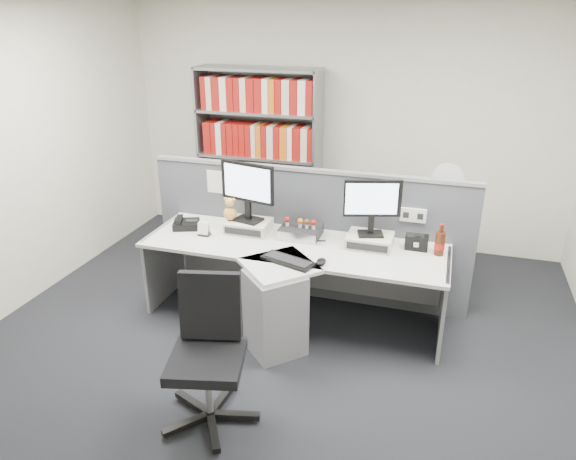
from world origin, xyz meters
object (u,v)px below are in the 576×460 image
(keyboard, at_px, (288,261))
(cola_bottle, at_px, (440,243))
(monitor_left, at_px, (247,187))
(filing_cabinet, at_px, (439,246))
(desk, at_px, (286,283))
(monitor_right, at_px, (372,203))
(mouse, at_px, (321,262))
(desktop_pc, at_px, (301,231))
(desk_calendar, at_px, (204,230))
(desk_fan, at_px, (447,183))
(desk_phone, at_px, (186,224))
(office_chair, at_px, (208,348))
(speaker, at_px, (417,242))
(shelving_unit, at_px, (259,159))

(keyboard, bearing_deg, cola_bottle, 23.70)
(monitor_left, bearing_deg, filing_cabinet, 31.25)
(desk, distance_m, monitor_right, 0.98)
(mouse, xyz_separation_m, filing_cabinet, (0.88, 1.48, -0.39))
(desktop_pc, distance_m, cola_bottle, 1.19)
(desk_calendar, xyz_separation_m, desk_fan, (2.02, 1.23, 0.25))
(mouse, xyz_separation_m, cola_bottle, (0.88, 0.46, 0.08))
(monitor_left, height_order, filing_cabinet, monitor_left)
(desk_phone, bearing_deg, cola_bottle, 2.20)
(keyboard, height_order, desk_calendar, desk_calendar)
(filing_cabinet, xyz_separation_m, office_chair, (-1.38, -2.52, 0.18))
(desktop_pc, xyz_separation_m, keyboard, (0.05, -0.53, -0.03))
(desktop_pc, relative_size, mouse, 2.91)
(desktop_pc, height_order, filing_cabinet, desktop_pc)
(monitor_left, xyz_separation_m, speaker, (1.48, 0.05, -0.36))
(monitor_left, height_order, office_chair, monitor_left)
(desk, relative_size, speaker, 13.81)
(monitor_right, height_order, office_chair, monitor_right)
(monitor_right, xyz_separation_m, desktop_pc, (-0.62, 0.02, -0.34))
(desktop_pc, bearing_deg, office_chair, -97.19)
(speaker, distance_m, filing_cabinet, 1.08)
(monitor_left, relative_size, cola_bottle, 1.98)
(desk, relative_size, monitor_right, 5.38)
(desktop_pc, bearing_deg, filing_cabinet, 39.78)
(monitor_left, bearing_deg, desktop_pc, 2.85)
(monitor_left, bearing_deg, cola_bottle, -0.29)
(filing_cabinet, relative_size, desk_fan, 1.34)
(desk, bearing_deg, desk_fan, 49.38)
(keyboard, bearing_deg, monitor_right, 41.79)
(keyboard, distance_m, desk_phone, 1.19)
(monitor_right, relative_size, desktop_pc, 1.39)
(monitor_left, distance_m, desktop_pc, 0.61)
(speaker, bearing_deg, desk_calendar, -171.92)
(speaker, distance_m, office_chair, 1.97)
(desktop_pc, xyz_separation_m, desk_phone, (-1.07, -0.12, -0.01))
(desk, distance_m, monitor_left, 0.92)
(monitor_left, xyz_separation_m, filing_cabinet, (1.67, 1.02, -0.79))
(desk_phone, distance_m, speaker, 2.07)
(keyboard, bearing_deg, filing_cabinet, 53.12)
(speaker, bearing_deg, desk_phone, -176.04)
(mouse, bearing_deg, shelving_unit, 122.22)
(speaker, bearing_deg, cola_bottle, -16.93)
(mouse, height_order, shelving_unit, shelving_unit)
(shelving_unit, bearing_deg, monitor_right, -43.85)
(desktop_pc, relative_size, cola_bottle, 1.29)
(speaker, bearing_deg, monitor_right, -172.87)
(cola_bottle, height_order, desk_fan, desk_fan)
(speaker, relative_size, filing_cabinet, 0.27)
(keyboard, xyz_separation_m, cola_bottle, (1.14, 0.50, 0.09))
(speaker, bearing_deg, office_chair, -127.55)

